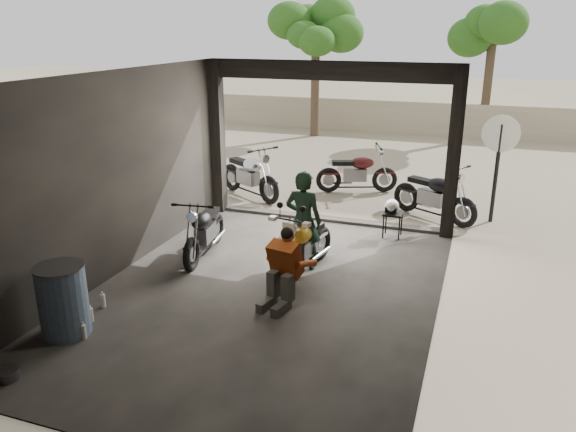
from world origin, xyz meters
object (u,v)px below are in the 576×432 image
Objects in this scene: helmet at (392,206)px; sign_post at (499,152)px; rider at (303,221)px; oil_drum at (63,301)px; outside_bike_c at (435,191)px; mechanic at (281,271)px; stool at (393,216)px; outside_bike_b at (357,169)px; main_bike at (305,242)px; outside_bike_a at (249,171)px; left_bike at (204,227)px.

sign_post is (1.80, 1.57, 0.83)m from helmet.
oil_drum is at bearing 55.87° from rider.
outside_bike_c reaches higher than mechanic.
outside_bike_c is 1.50m from stool.
oil_drum is (-2.09, -7.73, -0.10)m from outside_bike_b.
stool is (1.09, 2.06, -0.11)m from main_bike.
stool is (1.04, 3.31, -0.13)m from mechanic.
helmet is at bearing -175.51° from outside_bike_b.
outside_bike_a reaches higher than mechanic.
main_bike is at bearing 118.85° from rider.
outside_bike_a reaches higher than oil_drum.
sign_post is at bearing -127.36° from rider.
mechanic is 2.88m from oil_drum.
outside_bike_b reaches higher than mechanic.
outside_bike_a is 4.21m from outside_bike_c.
outside_bike_a is 0.84× the size of sign_post.
main_bike is 0.73× the size of sign_post.
outside_bike_c is 0.80× the size of sign_post.
main_bike is 5.71× the size of helmet.
outside_bike_a is 1.11× the size of rider.
outside_bike_c is (1.94, -1.42, 0.02)m from outside_bike_b.
mechanic is (1.89, -1.32, 0.01)m from left_bike.
outside_bike_a is 2.58m from outside_bike_b.
sign_post reaches higher than oil_drum.
mechanic is at bearing -169.75° from outside_bike_c.
rider reaches higher than oil_drum.
left_bike is (-1.84, 0.07, 0.01)m from main_bike.
left_bike reaches higher than helmet.
left_bike is 1.45× the size of mechanic.
main_bike is 0.34m from rider.
mechanic is 3.98× the size of helmet.
oil_drum is (-2.32, -2.89, -0.05)m from main_bike.
stool is (2.93, 1.99, -0.12)m from left_bike.
rider is at bearing 106.83° from mechanic.
outside_bike_b is 8.01m from oil_drum.
helmet reaches higher than stool.
mechanic reaches higher than oil_drum.
outside_bike_b is 0.97× the size of outside_bike_c.
mechanic reaches higher than stool.
helmet is (2.89, 2.00, 0.08)m from left_bike.
outside_bike_b is 1.02× the size of rider.
stool is at bearing -174.65° from outside_bike_c.
outside_bike_c is at bearing 57.47° from oil_drum.
outside_bike_b is at bearing -85.53° from rider.
left_bike is 3.52m from helmet.
stool is (1.16, 1.92, -0.41)m from rider.
outside_bike_b is 6.09m from mechanic.
sign_post reaches higher than outside_bike_c.
outside_bike_c is at bearing 82.48° from mechanic.
helmet is (1.01, 3.32, 0.07)m from mechanic.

